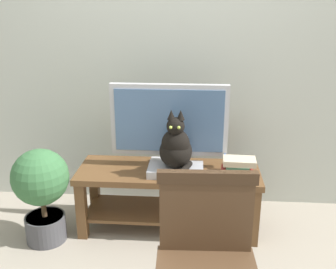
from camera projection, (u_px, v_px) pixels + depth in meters
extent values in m
cube|color=#B7BCB2|center=(177.00, 33.00, 3.09)|extent=(7.00, 0.12, 2.80)
cube|color=brown|center=(169.00, 172.00, 2.91)|extent=(1.32, 0.47, 0.04)
cube|color=brown|center=(82.00, 211.00, 2.86)|extent=(0.07, 0.07, 0.43)
cube|color=brown|center=(254.00, 217.00, 2.77)|extent=(0.07, 0.07, 0.43)
cube|color=brown|center=(95.00, 187.00, 3.21)|extent=(0.07, 0.07, 0.43)
cube|color=brown|center=(248.00, 193.00, 3.12)|extent=(0.07, 0.07, 0.43)
cube|color=brown|center=(168.00, 211.00, 3.02)|extent=(1.22, 0.39, 0.02)
cube|color=#B7B7BC|center=(169.00, 164.00, 2.97)|extent=(0.29, 0.20, 0.03)
cube|color=#B7B7BC|center=(169.00, 158.00, 2.95)|extent=(0.06, 0.04, 0.07)
cube|color=#B7B7BC|center=(169.00, 120.00, 2.85)|extent=(0.84, 0.05, 0.52)
cube|color=#4C6B93|center=(169.00, 121.00, 2.83)|extent=(0.78, 0.01, 0.45)
sphere|color=#2672F2|center=(225.00, 155.00, 2.88)|extent=(0.01, 0.01, 0.01)
cube|color=#ADADB2|center=(176.00, 170.00, 2.83)|extent=(0.39, 0.24, 0.06)
cube|color=black|center=(175.00, 177.00, 2.72)|extent=(0.23, 0.01, 0.03)
ellipsoid|color=black|center=(176.00, 151.00, 2.78)|extent=(0.23, 0.25, 0.23)
ellipsoid|color=black|center=(176.00, 143.00, 2.73)|extent=(0.20, 0.16, 0.20)
sphere|color=black|center=(176.00, 126.00, 2.68)|extent=(0.12, 0.12, 0.12)
cone|color=black|center=(171.00, 115.00, 2.65)|extent=(0.06, 0.06, 0.07)
cone|color=black|center=(181.00, 115.00, 2.65)|extent=(0.06, 0.06, 0.07)
sphere|color=#B2C64C|center=(171.00, 127.00, 2.62)|extent=(0.02, 0.02, 0.02)
sphere|color=#B2C64C|center=(179.00, 128.00, 2.62)|extent=(0.02, 0.02, 0.02)
cylinder|color=black|center=(185.00, 169.00, 2.73)|extent=(0.10, 0.21, 0.04)
cube|color=#513823|center=(206.00, 212.00, 1.94)|extent=(0.46, 0.05, 0.43)
cube|color=#412C1C|center=(207.00, 177.00, 1.88)|extent=(0.48, 0.06, 0.06)
cube|color=#B2332D|center=(237.00, 171.00, 2.83)|extent=(0.23, 0.15, 0.04)
cube|color=#38664C|center=(238.00, 166.00, 2.81)|extent=(0.17, 0.15, 0.03)
cube|color=beige|center=(239.00, 161.00, 2.80)|extent=(0.23, 0.15, 0.04)
cylinder|color=#47474C|center=(46.00, 228.00, 2.87)|extent=(0.28, 0.28, 0.19)
cylinder|color=#332319|center=(45.00, 217.00, 2.84)|extent=(0.26, 0.26, 0.02)
cylinder|color=#4C3823|center=(44.00, 207.00, 2.82)|extent=(0.04, 0.04, 0.15)
sphere|color=#386B3D|center=(40.00, 177.00, 2.74)|extent=(0.39, 0.39, 0.39)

